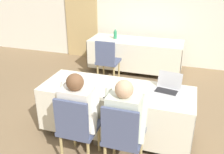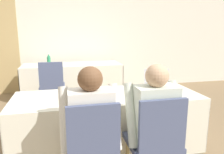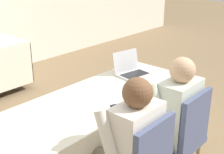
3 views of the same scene
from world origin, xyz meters
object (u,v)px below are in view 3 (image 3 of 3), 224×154
at_px(chair_near_right, 179,136).
at_px(person_white_shirt, 170,115).
at_px(person_checkered_shirt, 127,143).
at_px(cell_phone, 117,108).
at_px(laptop, 132,71).

distance_m(chair_near_right, person_white_shirt, 0.19).
height_order(chair_near_right, person_checkered_shirt, person_checkered_shirt).
relative_size(cell_phone, chair_near_right, 0.16).
bearing_deg(laptop, chair_near_right, -105.69).
relative_size(chair_near_right, person_white_shirt, 0.78).
xyz_separation_m(laptop, cell_phone, (-0.68, -0.38, -0.04)).
relative_size(laptop, chair_near_right, 0.39).
bearing_deg(person_white_shirt, person_checkered_shirt, 0.00).
xyz_separation_m(person_checkered_shirt, person_white_shirt, (0.56, 0.00, 0.00)).
relative_size(chair_near_right, person_checkered_shirt, 0.78).
xyz_separation_m(chair_near_right, person_white_shirt, (0.00, 0.10, 0.16)).
xyz_separation_m(cell_phone, chair_near_right, (0.30, -0.42, -0.23)).
height_order(cell_phone, person_white_shirt, person_white_shirt).
relative_size(laptop, cell_phone, 2.46).
bearing_deg(laptop, cell_phone, -140.79).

